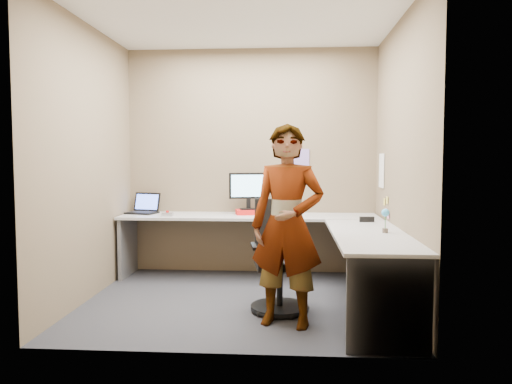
# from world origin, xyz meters

# --- Properties ---
(ground) EXTENTS (3.00, 3.00, 0.00)m
(ground) POSITION_xyz_m (0.00, 0.00, 0.00)
(ground) COLOR #26262B
(ground) RESTS_ON ground
(wall_back) EXTENTS (3.00, 0.00, 3.00)m
(wall_back) POSITION_xyz_m (0.00, 1.30, 1.35)
(wall_back) COLOR #746247
(wall_back) RESTS_ON ground
(wall_right) EXTENTS (0.00, 2.70, 2.70)m
(wall_right) POSITION_xyz_m (1.50, 0.00, 1.35)
(wall_right) COLOR #746247
(wall_right) RESTS_ON ground
(wall_left) EXTENTS (0.00, 2.70, 2.70)m
(wall_left) POSITION_xyz_m (-1.50, 0.00, 1.35)
(wall_left) COLOR #746247
(wall_left) RESTS_ON ground
(ceiling) EXTENTS (3.00, 3.00, 0.00)m
(ceiling) POSITION_xyz_m (0.00, 0.00, 2.70)
(ceiling) COLOR white
(ceiling) RESTS_ON wall_back
(desk) EXTENTS (2.98, 2.58, 0.73)m
(desk) POSITION_xyz_m (0.44, 0.39, 0.59)
(desk) COLOR #A1A1A1
(desk) RESTS_ON ground
(paper_ream) EXTENTS (0.32, 0.26, 0.06)m
(paper_ream) POSITION_xyz_m (-0.02, 1.05, 0.76)
(paper_ream) COLOR red
(paper_ream) RESTS_ON desk
(monitor) EXTENTS (0.45, 0.17, 0.43)m
(monitor) POSITION_xyz_m (-0.01, 1.06, 1.04)
(monitor) COLOR black
(monitor) RESTS_ON paper_ream
(laptop) EXTENTS (0.40, 0.36, 0.24)m
(laptop) POSITION_xyz_m (-1.27, 1.09, 0.79)
(laptop) COLOR black
(laptop) RESTS_ON desk
(trackball_mouse) EXTENTS (0.12, 0.08, 0.07)m
(trackball_mouse) POSITION_xyz_m (-0.91, 0.79, 0.76)
(trackball_mouse) COLOR #B7B7BC
(trackball_mouse) RESTS_ON desk
(origami) EXTENTS (0.10, 0.10, 0.06)m
(origami) POSITION_xyz_m (0.19, 0.75, 0.76)
(origami) COLOR white
(origami) RESTS_ON desk
(stapler) EXTENTS (0.15, 0.05, 0.05)m
(stapler) POSITION_xyz_m (1.27, 0.45, 0.76)
(stapler) COLOR black
(stapler) RESTS_ON desk
(flower) EXTENTS (0.07, 0.07, 0.22)m
(flower) POSITION_xyz_m (1.32, -0.29, 0.87)
(flower) COLOR brown
(flower) RESTS_ON desk
(calendar_purple) EXTENTS (0.30, 0.01, 0.40)m
(calendar_purple) POSITION_xyz_m (0.55, 1.29, 1.30)
(calendar_purple) COLOR #846BB7
(calendar_purple) RESTS_ON wall_back
(calendar_white) EXTENTS (0.01, 0.28, 0.38)m
(calendar_white) POSITION_xyz_m (1.49, 0.90, 1.25)
(calendar_white) COLOR white
(calendar_white) RESTS_ON wall_right
(sticky_note_a) EXTENTS (0.01, 0.07, 0.07)m
(sticky_note_a) POSITION_xyz_m (1.49, 0.55, 0.95)
(sticky_note_a) COLOR #F2E059
(sticky_note_a) RESTS_ON wall_right
(sticky_note_b) EXTENTS (0.01, 0.07, 0.07)m
(sticky_note_b) POSITION_xyz_m (1.49, 0.60, 0.82)
(sticky_note_b) COLOR pink
(sticky_note_b) RESTS_ON wall_right
(sticky_note_c) EXTENTS (0.01, 0.07, 0.07)m
(sticky_note_c) POSITION_xyz_m (1.49, 0.48, 0.80)
(sticky_note_c) COLOR pink
(sticky_note_c) RESTS_ON wall_right
(sticky_note_d) EXTENTS (0.01, 0.07, 0.07)m
(sticky_note_d) POSITION_xyz_m (1.49, 0.70, 0.92)
(sticky_note_d) COLOR #F2E059
(sticky_note_d) RESTS_ON wall_right
(office_chair) EXTENTS (0.55, 0.53, 0.99)m
(office_chair) POSITION_xyz_m (0.37, -0.23, 0.41)
(office_chair) COLOR black
(office_chair) RESTS_ON ground
(person) EXTENTS (0.69, 0.54, 1.67)m
(person) POSITION_xyz_m (0.45, -0.65, 0.84)
(person) COLOR #999399
(person) RESTS_ON ground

